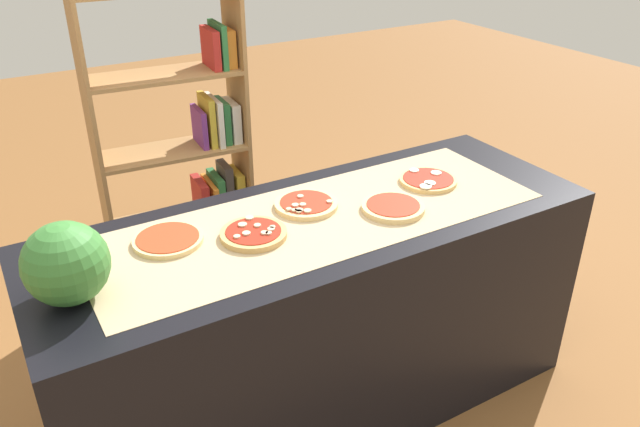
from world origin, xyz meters
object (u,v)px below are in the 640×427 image
at_px(pizza_mushroom_1, 253,233).
at_px(watermelon, 66,264).
at_px(pizza_plain_3, 393,207).
at_px(pizza_plain_0, 168,239).
at_px(bookshelf, 193,158).
at_px(pizza_mushroom_2, 306,204).
at_px(pizza_mozzarella_4, 428,180).

height_order(pizza_mushroom_1, watermelon, watermelon).
bearing_deg(watermelon, pizza_plain_3, -1.18).
xyz_separation_m(pizza_mushroom_1, watermelon, (-0.61, -0.06, 0.11)).
bearing_deg(pizza_plain_0, bookshelf, 66.11).
bearing_deg(pizza_mushroom_1, watermelon, -173.96).
bearing_deg(pizza_mushroom_2, pizza_mushroom_1, -159.84).
bearing_deg(pizza_mozzarella_4, bookshelf, 118.46).
relative_size(pizza_plain_3, watermelon, 0.95).
xyz_separation_m(pizza_plain_0, pizza_mushroom_1, (0.27, -0.11, 0.00)).
distance_m(pizza_plain_0, pizza_mushroom_2, 0.53).
height_order(pizza_plain_0, pizza_plain_3, pizza_plain_3).
height_order(pizza_plain_0, pizza_mushroom_2, pizza_mushroom_2).
relative_size(pizza_plain_3, pizza_mozzarella_4, 1.02).
bearing_deg(bookshelf, pizza_plain_3, -74.68).
xyz_separation_m(pizza_mushroom_1, pizza_plain_3, (0.53, -0.09, -0.00)).
height_order(pizza_mushroom_1, pizza_plain_3, pizza_mushroom_1).
distance_m(pizza_mushroom_2, pizza_mozzarella_4, 0.53).
distance_m(pizza_plain_0, pizza_mushroom_1, 0.29).
bearing_deg(pizza_mushroom_2, bookshelf, 93.90).
bearing_deg(pizza_mushroom_1, pizza_mushroom_2, 20.16).
bearing_deg(watermelon, pizza_plain_0, 26.90).
distance_m(pizza_mushroom_2, watermelon, 0.90).
xyz_separation_m(pizza_mozzarella_4, watermelon, (-1.41, -0.10, 0.11)).
distance_m(pizza_plain_0, pizza_mozzarella_4, 1.06).
xyz_separation_m(pizza_mushroom_2, pizza_mozzarella_4, (0.53, -0.06, -0.00)).
xyz_separation_m(pizza_mushroom_2, watermelon, (-0.87, -0.16, 0.11)).
xyz_separation_m(pizza_plain_0, pizza_mushroom_2, (0.53, -0.01, 0.00)).
relative_size(pizza_mushroom_2, watermelon, 0.97).
bearing_deg(pizza_mushroom_2, pizza_mozzarella_4, -6.81).
bearing_deg(pizza_plain_3, pizza_mozzarella_4, 24.66).
distance_m(pizza_mozzarella_4, watermelon, 1.41).
relative_size(pizza_mushroom_1, watermelon, 0.94).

